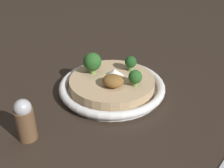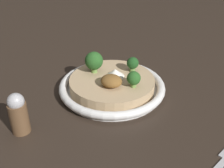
# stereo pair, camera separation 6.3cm
# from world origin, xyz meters

# --- Properties ---
(ground_plane) EXTENTS (6.00, 6.00, 0.00)m
(ground_plane) POSITION_xyz_m (0.00, 0.00, 0.00)
(ground_plane) COLOR #2D231C
(risotto_bowl) EXTENTS (0.24, 0.24, 0.03)m
(risotto_bowl) POSITION_xyz_m (0.00, 0.00, 0.02)
(risotto_bowl) COLOR white
(risotto_bowl) RESTS_ON ground_plane
(cheese_sprinkle) EXTENTS (0.04, 0.04, 0.02)m
(cheese_sprinkle) POSITION_xyz_m (0.00, -0.01, 0.04)
(cheese_sprinkle) COLOR white
(cheese_sprinkle) RESTS_ON risotto_bowl
(crispy_onion_garnish) EXTENTS (0.05, 0.04, 0.03)m
(crispy_onion_garnish) POSITION_xyz_m (-0.01, 0.03, 0.05)
(crispy_onion_garnish) COLOR brown
(crispy_onion_garnish) RESTS_ON risotto_bowl
(broccoli_back_left) EXTENTS (0.03, 0.03, 0.04)m
(broccoli_back_left) POSITION_xyz_m (-0.06, 0.01, 0.05)
(broccoli_back_left) COLOR #759E4C
(broccoli_back_left) RESTS_ON risotto_bowl
(broccoli_front_right) EXTENTS (0.04, 0.04, 0.05)m
(broccoli_front_right) POSITION_xyz_m (0.05, -0.01, 0.06)
(broccoli_front_right) COLOR #759E4C
(broccoli_front_right) RESTS_ON risotto_bowl
(broccoli_front_left) EXTENTS (0.03, 0.03, 0.04)m
(broccoli_front_left) POSITION_xyz_m (-0.02, -0.05, 0.05)
(broccoli_front_left) COLOR #668E47
(broccoli_front_left) RESTS_ON risotto_bowl
(pepper_shaker) EXTENTS (0.03, 0.03, 0.08)m
(pepper_shaker) POSITION_xyz_m (0.07, 0.20, 0.04)
(pepper_shaker) COLOR brown
(pepper_shaker) RESTS_ON ground_plane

